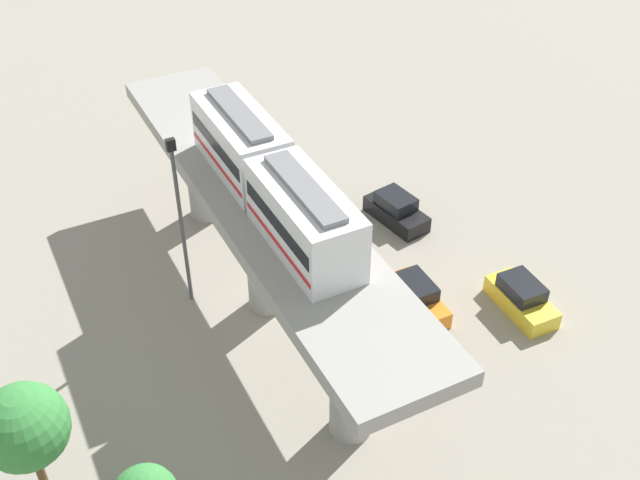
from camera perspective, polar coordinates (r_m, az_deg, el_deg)
ground_plane at (r=41.06m, az=-3.91°, el=-4.79°), size 120.00×120.00×0.00m
viaduct at (r=37.57m, az=-4.26°, el=1.33°), size 5.20×28.00×7.21m
train at (r=34.76m, az=-3.68°, el=4.58°), size 2.64×13.55×3.24m
parked_car_black at (r=46.55m, az=5.65°, el=2.20°), size 2.45×4.43×1.76m
parked_car_yellow at (r=41.60m, az=14.66°, el=-4.17°), size 1.94×4.26×1.76m
parked_car_orange at (r=40.58m, az=7.04°, el=-4.24°), size 1.87×4.23×1.76m
tree_near_viaduct at (r=32.34m, az=-21.03°, el=-12.81°), size 3.51×3.51×5.85m
signal_post at (r=38.52m, az=-10.27°, el=1.72°), size 0.44×0.28×9.81m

